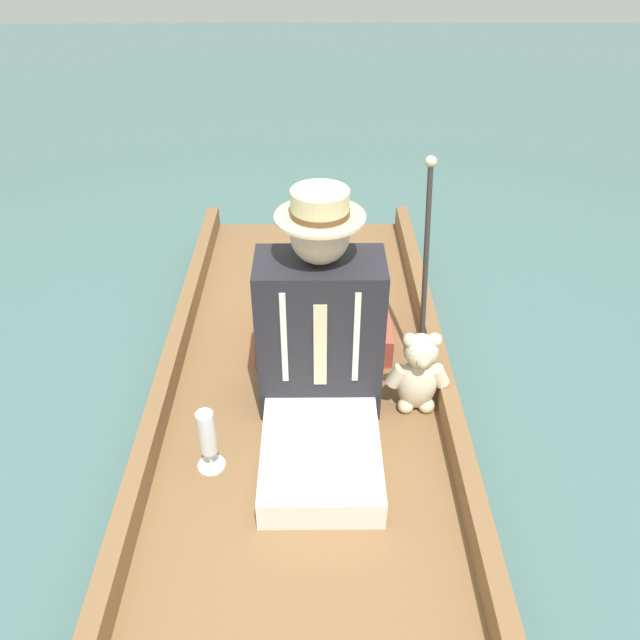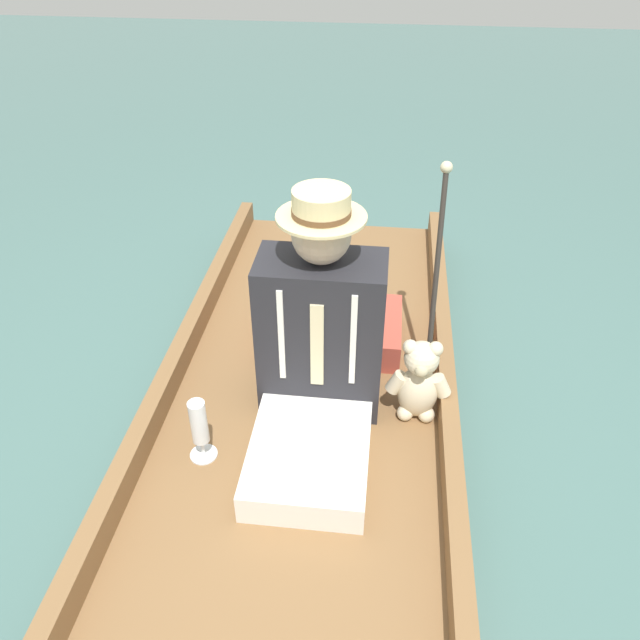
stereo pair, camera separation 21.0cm
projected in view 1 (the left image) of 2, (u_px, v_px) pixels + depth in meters
name	position (u px, v px, depth m)	size (l,w,h in m)	color
ground_plane	(304.00, 469.00, 2.24)	(16.00, 16.00, 0.00)	#476B66
punt_boat	(304.00, 456.00, 2.19)	(1.11, 3.34, 0.23)	brown
seat_cushion	(323.00, 328.00, 2.62)	(0.55, 0.38, 0.13)	#B24738
seated_person	(320.00, 349.00, 2.12)	(0.43, 0.73, 0.84)	white
teddy_bear	(418.00, 374.00, 2.23)	(0.23, 0.14, 0.34)	beige
wine_glass	(207.00, 436.00, 2.01)	(0.09, 0.09, 0.24)	silver
walking_cane	(426.00, 253.00, 2.30)	(0.04, 0.29, 0.81)	#2D2823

